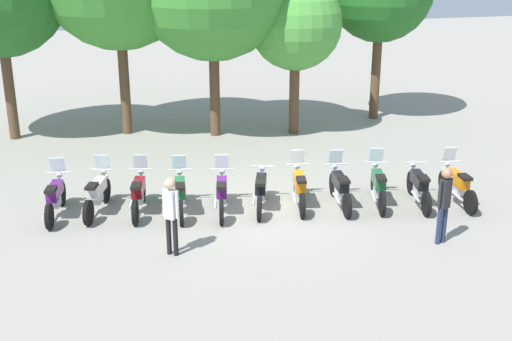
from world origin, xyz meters
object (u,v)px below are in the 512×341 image
(motorcycle_7, at_px, (340,187))
(motorcycle_8, at_px, (378,185))
(motorcycle_3, at_px, (180,193))
(person_0, at_px, (171,210))
(motorcycle_5, at_px, (261,190))
(motorcycle_9, at_px, (419,186))
(motorcycle_0, at_px, (55,197))
(motorcycle_6, at_px, (299,187))
(motorcycle_2, at_px, (139,193))
(tree_3, at_px, (296,24))
(motorcycle_10, at_px, (457,184))
(person_1, at_px, (444,199))
(motorcycle_4, at_px, (222,193))
(motorcycle_1, at_px, (97,193))

(motorcycle_7, distance_m, motorcycle_8, 1.04)
(motorcycle_3, xyz_separation_m, person_0, (-0.58, -2.37, 0.55))
(motorcycle_3, xyz_separation_m, motorcycle_7, (4.12, -0.68, 0.00))
(motorcycle_5, relative_size, motorcycle_9, 0.98)
(motorcycle_0, distance_m, motorcycle_5, 5.23)
(motorcycle_5, distance_m, motorcycle_6, 1.03)
(motorcycle_2, bearing_deg, tree_3, -33.34)
(motorcycle_2, distance_m, motorcycle_5, 3.15)
(motorcycle_0, bearing_deg, motorcycle_8, -89.31)
(motorcycle_7, height_order, motorcycle_8, same)
(motorcycle_5, bearing_deg, motorcycle_7, -81.83)
(motorcycle_10, relative_size, person_1, 1.19)
(motorcycle_6, distance_m, motorcycle_10, 4.22)
(motorcycle_4, height_order, person_0, person_0)
(motorcycle_5, distance_m, motorcycle_8, 3.13)
(motorcycle_3, bearing_deg, motorcycle_9, -91.98)
(motorcycle_7, bearing_deg, motorcycle_8, -88.13)
(motorcycle_3, height_order, motorcycle_6, same)
(motorcycle_6, distance_m, person_1, 3.93)
(motorcycle_8, bearing_deg, motorcycle_9, -89.48)
(motorcycle_4, bearing_deg, motorcycle_3, 90.35)
(person_1, bearing_deg, motorcycle_10, -54.50)
(motorcycle_1, distance_m, motorcycle_4, 3.19)
(motorcycle_3, distance_m, motorcycle_4, 1.06)
(motorcycle_4, relative_size, motorcycle_7, 0.99)
(motorcycle_1, bearing_deg, motorcycle_7, -82.63)
(motorcycle_9, distance_m, tree_3, 8.24)
(motorcycle_2, xyz_separation_m, motorcycle_3, (1.03, -0.32, 0.00))
(motorcycle_0, distance_m, motorcycle_9, 9.43)
(motorcycle_4, height_order, motorcycle_5, motorcycle_4)
(motorcycle_1, bearing_deg, motorcycle_4, -86.06)
(motorcycle_6, relative_size, motorcycle_8, 1.02)
(motorcycle_2, relative_size, tree_3, 0.39)
(motorcycle_2, height_order, motorcycle_9, motorcycle_2)
(motorcycle_7, height_order, motorcycle_9, motorcycle_7)
(motorcycle_6, bearing_deg, person_1, -128.58)
(motorcycle_3, bearing_deg, motorcycle_1, 82.42)
(motorcycle_3, relative_size, motorcycle_7, 1.00)
(motorcycle_9, height_order, motorcycle_10, motorcycle_10)
(motorcycle_0, height_order, motorcycle_6, same)
(motorcycle_5, distance_m, person_1, 4.69)
(motorcycle_2, height_order, motorcycle_4, same)
(motorcycle_8, distance_m, motorcycle_9, 1.07)
(motorcycle_5, relative_size, motorcycle_7, 0.97)
(person_0, bearing_deg, motorcycle_2, 48.33)
(motorcycle_4, relative_size, motorcycle_6, 1.00)
(motorcycle_0, bearing_deg, person_0, -129.45)
(motorcycle_10, distance_m, person_0, 7.87)
(motorcycle_4, bearing_deg, motorcycle_6, -80.34)
(motorcycle_9, bearing_deg, motorcycle_1, 92.50)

